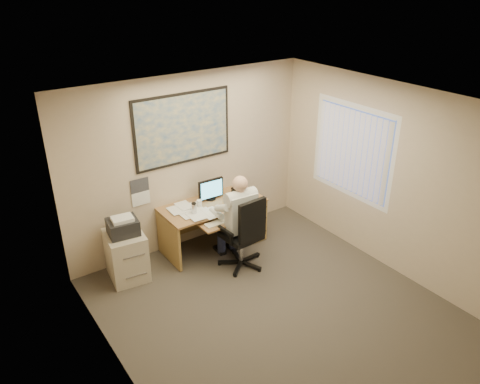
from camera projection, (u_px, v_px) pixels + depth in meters
room_shell at (284, 222)px, 5.44m from camera, size 4.00×4.50×2.70m
desk at (230, 215)px, 7.50m from camera, size 1.60×0.97×1.08m
world_map at (183, 129)px, 6.81m from camera, size 1.56×0.03×1.06m
wall_calendar at (140, 192)px, 6.78m from camera, size 0.28×0.01×0.42m
window_blinds at (352, 151)px, 6.96m from camera, size 0.06×1.40×1.30m
filing_cabinet at (126, 251)px, 6.58m from camera, size 0.57×0.66×0.97m
office_chair at (243, 247)px, 6.83m from camera, size 0.73×0.73×1.16m
person at (240, 222)px, 6.73m from camera, size 0.64×0.87×1.43m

